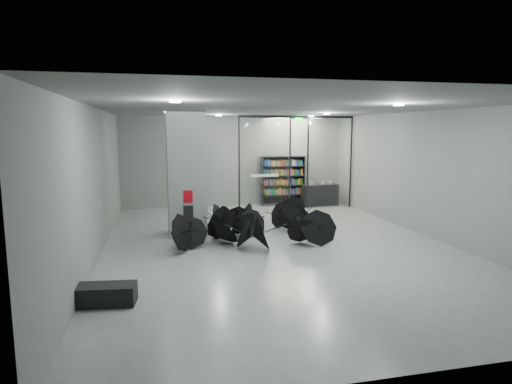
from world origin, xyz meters
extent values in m
plane|color=gray|center=(0.00, 0.00, 0.00)|extent=(14.00, 14.00, 0.00)
cube|color=slate|center=(0.00, 0.00, 4.00)|extent=(10.00, 14.00, 0.02)
cube|color=slate|center=(0.00, 7.00, 2.00)|extent=(10.00, 0.02, 4.00)
cube|color=slate|center=(0.00, -7.00, 2.00)|extent=(10.00, 0.02, 4.00)
cube|color=slate|center=(-5.00, 0.00, 2.00)|extent=(0.02, 14.00, 4.00)
cube|color=slate|center=(5.00, 0.00, 2.00)|extent=(0.02, 14.00, 4.00)
cube|color=slate|center=(-2.50, 2.00, 2.00)|extent=(1.20, 1.20, 4.00)
cube|color=#A50A07|center=(-2.50, 1.38, 1.35)|extent=(0.28, 0.04, 0.38)
cube|color=black|center=(-2.50, 1.38, 0.85)|extent=(0.30, 0.03, 0.42)
cube|color=#0CE533|center=(2.40, 5.30, 3.82)|extent=(0.30, 0.06, 0.15)
cube|color=silver|center=(1.00, 5.50, 2.00)|extent=(2.20, 0.02, 3.95)
cube|color=silver|center=(3.90, 5.50, 2.00)|extent=(2.00, 0.02, 3.95)
cube|color=black|center=(-0.10, 5.50, 2.00)|extent=(0.06, 0.06, 4.00)
cube|color=black|center=(2.10, 5.50, 2.00)|extent=(0.06, 0.06, 4.00)
cube|color=black|center=(2.90, 5.50, 2.00)|extent=(0.06, 0.06, 4.00)
cube|color=black|center=(4.90, 5.50, 2.00)|extent=(0.06, 0.06, 4.00)
cube|color=black|center=(2.40, 5.50, 3.95)|extent=(5.00, 0.08, 0.10)
cube|color=black|center=(-4.50, -3.44, 0.20)|extent=(1.28, 0.67, 0.39)
cube|color=black|center=(3.72, 6.10, 0.48)|extent=(1.67, 0.80, 0.97)
camera|label=1|loc=(-3.38, -11.95, 3.40)|focal=30.11mm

